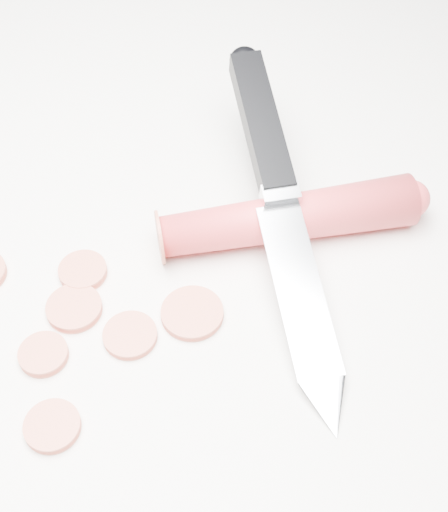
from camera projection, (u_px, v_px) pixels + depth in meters
The scene contains 9 objects.
ground at pixel (126, 286), 0.46m from camera, with size 2.40×2.40×0.00m, color white.
carrot at pixel (288, 218), 0.48m from camera, with size 0.03×0.03×0.17m, color red.
carrot_slice_0 at pixel (83, 271), 0.47m from camera, with size 0.03×0.03×0.01m, color #C25940.
carrot_slice_1 at pixel (130, 335), 0.44m from camera, with size 0.03×0.03×0.01m, color #C25940.
carrot_slice_2 at pixel (74, 308), 0.45m from camera, with size 0.04×0.04×0.01m, color #C25940.
carrot_slice_3 at pixel (52, 426), 0.40m from camera, with size 0.03×0.03×0.01m, color #C25940.
carrot_slice_4 at pixel (192, 313), 0.45m from camera, with size 0.04×0.04×0.01m, color #C25940.
carrot_slice_6 at pixel (43, 354), 0.43m from camera, with size 0.03×0.03×0.01m, color #C25940.
kitchen_knife at pixel (286, 214), 0.45m from camera, with size 0.21×0.23×0.07m, color silver, non-canonical shape.
Camera 1 is at (0.19, -0.20, 0.38)m, focal length 50.00 mm.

